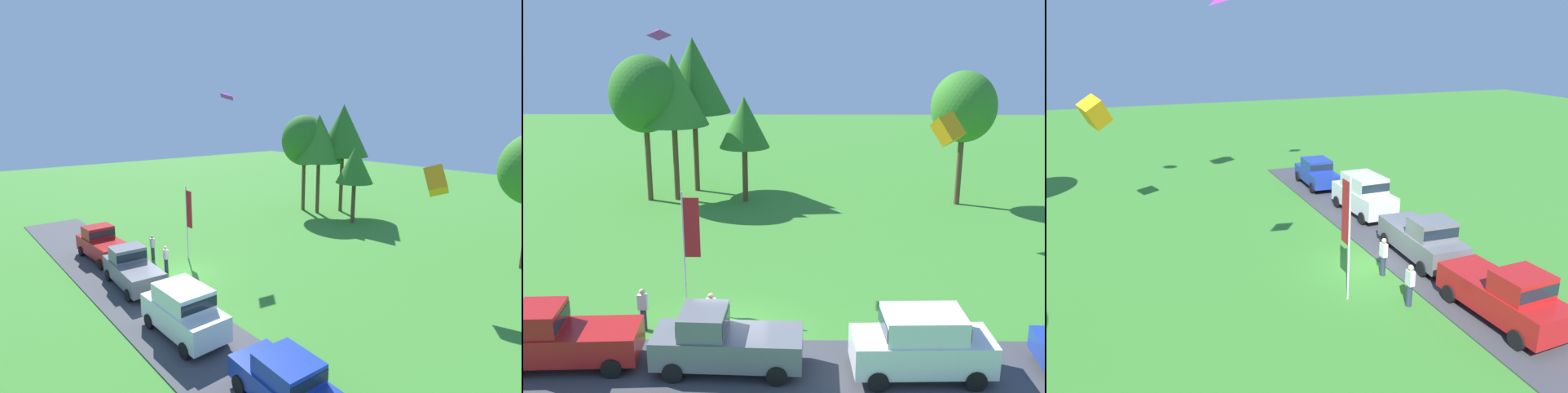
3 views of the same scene
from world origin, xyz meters
TOP-DOWN VIEW (x-y plane):
  - ground_plane at (0.00, 0.00)m, footprint 120.00×120.00m
  - pavement_strip at (0.00, -2.78)m, footprint 36.00×4.40m
  - car_pickup_far_end at (-5.69, -2.32)m, footprint 5.10×2.26m
  - car_pickup_near_entrance at (-0.13, -2.53)m, footprint 5.08×2.22m
  - car_suv_mid_row at (6.49, -2.87)m, footprint 4.65×2.15m
  - car_sedan_by_flagpole at (12.71, -2.48)m, footprint 4.47×2.09m
  - person_beside_suv at (-0.81, -0.08)m, footprint 0.36×0.24m
  - person_watching_sky at (-3.46, 0.26)m, footprint 0.36×0.24m
  - tree_far_left at (-7.27, 18.50)m, footprint 4.54×4.54m
  - tree_right_of_center at (-5.48, 18.69)m, footprint 4.56×4.56m
  - tree_lone_near at (-4.49, 21.04)m, footprint 5.01×5.01m
  - tree_far_right at (-0.87, 18.38)m, footprint 3.29×3.29m
  - flag_banner at (-1.92, 2.21)m, footprint 0.71×0.08m
  - kite_box_trailing_tail at (10.39, 10.92)m, footprint 1.78×1.75m
  - kite_diamond_over_trees at (-3.66, 6.76)m, footprint 1.04×1.28m

SIDE VIEW (x-z plane):
  - ground_plane at x=0.00m, z-range 0.00..0.00m
  - pavement_strip at x=0.00m, z-range 0.00..0.06m
  - person_beside_suv at x=-0.81m, z-range 0.02..1.73m
  - person_watching_sky at x=-3.46m, z-range 0.02..1.73m
  - car_sedan_by_flagpole at x=12.71m, z-range 0.12..1.96m
  - car_pickup_far_end at x=-5.69m, z-range 0.04..2.18m
  - car_pickup_near_entrance at x=-0.13m, z-range 0.04..2.18m
  - car_suv_mid_row at x=6.49m, z-range 0.16..2.44m
  - flag_banner at x=-1.92m, z-range 0.67..5.66m
  - tree_far_right at x=-0.87m, z-range 1.78..8.72m
  - kite_box_trailing_tail at x=10.39m, z-range 5.11..7.03m
  - tree_far_left at x=-7.27m, z-range 2.27..11.85m
  - tree_right_of_center at x=-5.48m, z-range 2.50..12.12m
  - tree_lone_near at x=-4.49m, z-range 2.76..13.34m
  - kite_diamond_over_trees at x=-3.66m, z-range 10.71..11.32m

